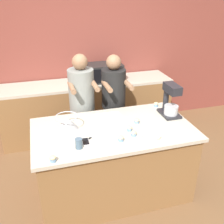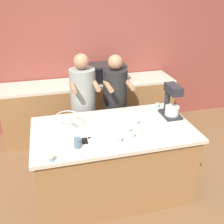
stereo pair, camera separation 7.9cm
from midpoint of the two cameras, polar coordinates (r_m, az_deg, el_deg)
ground_plane at (r=3.50m, az=0.89°, el=-16.55°), size 16.00×16.00×0.00m
back_wall at (r=4.51m, az=-5.37°, el=12.90°), size 10.00×0.06×2.70m
island_counter at (r=3.21m, az=0.94°, el=-10.56°), size 1.81×1.00×0.91m
back_counter at (r=4.48m, az=-4.16°, el=0.87°), size 2.80×0.60×0.94m
person_left at (r=3.58m, az=-5.53°, el=0.62°), size 0.35×0.51×1.60m
person_right at (r=3.68m, az=1.30°, el=1.09°), size 0.34×0.50×1.56m
stand_mixer at (r=3.26m, az=13.49°, el=2.02°), size 0.20×0.30×0.40m
mixing_bowl at (r=2.95m, az=-8.99°, el=-2.08°), size 0.25×0.25×0.16m
baking_tray at (r=3.15m, az=-0.18°, el=-1.29°), size 0.35×0.26×0.04m
microwave_oven at (r=4.31m, az=-0.42°, el=8.66°), size 0.55×0.37×0.28m
cell_phone at (r=2.73m, az=-5.13°, el=-6.38°), size 0.08×0.15×0.01m
drinking_glass at (r=2.62m, az=-6.64°, el=-6.70°), size 0.07×0.07×0.11m
small_plate at (r=2.84m, az=9.31°, el=-5.17°), size 0.20×0.20×0.02m
knife at (r=2.81m, az=-3.64°, el=-5.38°), size 0.20×0.12×0.01m
cupcake_0 at (r=2.81m, az=5.43°, el=-4.75°), size 0.06×0.06×0.06m
cupcake_1 at (r=3.51m, az=10.50°, el=1.53°), size 0.06×0.06×0.06m
cupcake_2 at (r=2.90m, az=4.53°, el=-3.65°), size 0.06×0.06×0.06m
cupcake_3 at (r=2.72m, az=2.63°, el=-5.82°), size 0.06×0.06×0.06m
cupcake_4 at (r=2.49m, az=-12.23°, el=-9.71°), size 0.06×0.06×0.06m
cupcake_5 at (r=3.06m, az=6.20°, el=-2.01°), size 0.06×0.06×0.06m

